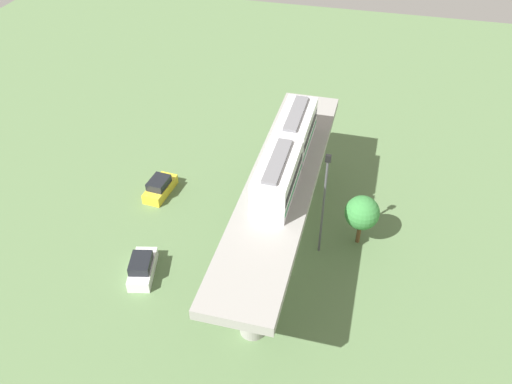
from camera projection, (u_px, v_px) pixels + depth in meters
ground_plane at (279, 247)px, 46.05m from camera, size 120.00×120.00×0.00m
viaduct at (281, 197)px, 42.53m from camera, size 5.20×28.00×7.44m
train at (287, 153)px, 41.57m from camera, size 2.64×13.55×3.24m
parked_car_white at (142, 268)px, 43.13m from camera, size 2.73×4.50×1.76m
parked_car_yellow at (160, 187)px, 51.39m from camera, size 2.13×4.33×1.76m
tree_near_viaduct at (362, 213)px, 44.47m from camera, size 2.96×2.96×4.86m
signal_post at (324, 201)px, 42.25m from camera, size 0.44×0.28×10.04m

